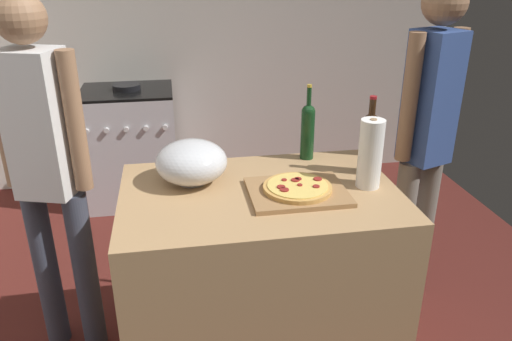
{
  "coord_description": "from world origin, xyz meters",
  "views": [
    {
      "loc": [
        -0.22,
        -1.18,
        1.82
      ],
      "look_at": [
        0.12,
        0.77,
        0.95
      ],
      "focal_mm": 35.1,
      "sensor_mm": 36.0,
      "label": 1
    }
  ],
  "objects_px": {
    "pizza": "(297,187)",
    "person_in_stripes": "(46,163)",
    "person_in_red": "(426,135)",
    "mixing_bowl": "(191,162)",
    "wine_bottle_dark": "(369,140)",
    "wine_bottle_amber": "(308,129)",
    "stove": "(132,146)",
    "paper_towel_roll": "(370,154)"
  },
  "relations": [
    {
      "from": "pizza",
      "to": "person_in_stripes",
      "type": "distance_m",
      "value": 1.09
    },
    {
      "from": "person_in_red",
      "to": "person_in_stripes",
      "type": "bearing_deg",
      "value": -178.65
    },
    {
      "from": "mixing_bowl",
      "to": "person_in_stripes",
      "type": "bearing_deg",
      "value": 167.35
    },
    {
      "from": "wine_bottle_dark",
      "to": "wine_bottle_amber",
      "type": "height_order",
      "value": "wine_bottle_amber"
    },
    {
      "from": "stove",
      "to": "wine_bottle_dark",
      "type": "bearing_deg",
      "value": -56.37
    },
    {
      "from": "wine_bottle_dark",
      "to": "paper_towel_roll",
      "type": "bearing_deg",
      "value": -109.67
    },
    {
      "from": "pizza",
      "to": "stove",
      "type": "distance_m",
      "value": 2.16
    },
    {
      "from": "stove",
      "to": "person_in_red",
      "type": "distance_m",
      "value": 2.27
    },
    {
      "from": "person_in_red",
      "to": "stove",
      "type": "bearing_deg",
      "value": 135.03
    },
    {
      "from": "wine_bottle_dark",
      "to": "wine_bottle_amber",
      "type": "relative_size",
      "value": 0.98
    },
    {
      "from": "mixing_bowl",
      "to": "paper_towel_roll",
      "type": "relative_size",
      "value": 1.02
    },
    {
      "from": "pizza",
      "to": "wine_bottle_dark",
      "type": "xyz_separation_m",
      "value": [
        0.36,
        0.16,
        0.12
      ]
    },
    {
      "from": "wine_bottle_dark",
      "to": "stove",
      "type": "distance_m",
      "value": 2.21
    },
    {
      "from": "stove",
      "to": "person_in_stripes",
      "type": "bearing_deg",
      "value": -97.98
    },
    {
      "from": "stove",
      "to": "person_in_stripes",
      "type": "relative_size",
      "value": 0.55
    },
    {
      "from": "pizza",
      "to": "stove",
      "type": "bearing_deg",
      "value": 112.82
    },
    {
      "from": "paper_towel_roll",
      "to": "wine_bottle_dark",
      "type": "distance_m",
      "value": 0.15
    },
    {
      "from": "wine_bottle_dark",
      "to": "mixing_bowl",
      "type": "bearing_deg",
      "value": 177.92
    },
    {
      "from": "pizza",
      "to": "mixing_bowl",
      "type": "relative_size",
      "value": 0.92
    },
    {
      "from": "pizza",
      "to": "person_in_red",
      "type": "bearing_deg",
      "value": 26.59
    },
    {
      "from": "pizza",
      "to": "person_in_red",
      "type": "height_order",
      "value": "person_in_red"
    },
    {
      "from": "pizza",
      "to": "person_in_stripes",
      "type": "relative_size",
      "value": 0.17
    },
    {
      "from": "paper_towel_roll",
      "to": "person_in_red",
      "type": "relative_size",
      "value": 0.17
    },
    {
      "from": "wine_bottle_dark",
      "to": "person_in_stripes",
      "type": "distance_m",
      "value": 1.41
    },
    {
      "from": "pizza",
      "to": "person_in_red",
      "type": "xyz_separation_m",
      "value": [
        0.75,
        0.37,
        0.05
      ]
    },
    {
      "from": "mixing_bowl",
      "to": "stove",
      "type": "bearing_deg",
      "value": 102.79
    },
    {
      "from": "wine_bottle_amber",
      "to": "person_in_stripes",
      "type": "distance_m",
      "value": 1.18
    },
    {
      "from": "paper_towel_roll",
      "to": "person_in_red",
      "type": "height_order",
      "value": "person_in_red"
    },
    {
      "from": "pizza",
      "to": "mixing_bowl",
      "type": "xyz_separation_m",
      "value": [
        -0.42,
        0.19,
        0.06
      ]
    },
    {
      "from": "stove",
      "to": "person_in_red",
      "type": "height_order",
      "value": "person_in_red"
    },
    {
      "from": "pizza",
      "to": "mixing_bowl",
      "type": "bearing_deg",
      "value": 155.25
    },
    {
      "from": "paper_towel_roll",
      "to": "person_in_stripes",
      "type": "distance_m",
      "value": 1.39
    },
    {
      "from": "person_in_stripes",
      "to": "person_in_red",
      "type": "relative_size",
      "value": 0.98
    },
    {
      "from": "wine_bottle_dark",
      "to": "person_in_stripes",
      "type": "height_order",
      "value": "person_in_stripes"
    },
    {
      "from": "pizza",
      "to": "stove",
      "type": "relative_size",
      "value": 0.3
    },
    {
      "from": "mixing_bowl",
      "to": "person_in_red",
      "type": "relative_size",
      "value": 0.18
    },
    {
      "from": "paper_towel_roll",
      "to": "stove",
      "type": "xyz_separation_m",
      "value": [
        -1.13,
        1.91,
        -0.6
      ]
    },
    {
      "from": "paper_towel_roll",
      "to": "person_in_stripes",
      "type": "height_order",
      "value": "person_in_stripes"
    },
    {
      "from": "wine_bottle_amber",
      "to": "stove",
      "type": "relative_size",
      "value": 0.39
    },
    {
      "from": "wine_bottle_dark",
      "to": "wine_bottle_amber",
      "type": "xyz_separation_m",
      "value": [
        -0.22,
        0.21,
        -0.01
      ]
    },
    {
      "from": "person_in_stripes",
      "to": "paper_towel_roll",
      "type": "bearing_deg",
      "value": -12.81
    },
    {
      "from": "stove",
      "to": "wine_bottle_amber",
      "type": "bearing_deg",
      "value": -58.47
    }
  ]
}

